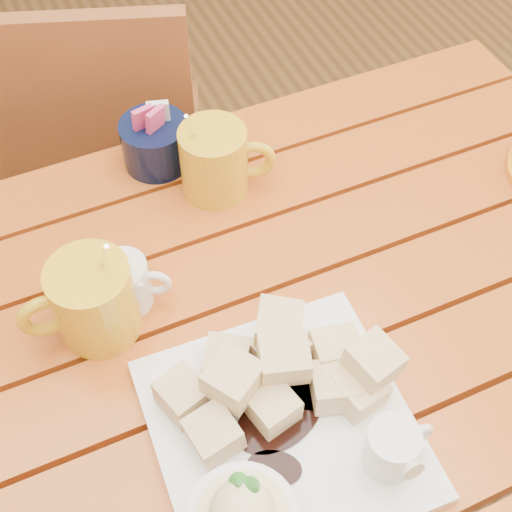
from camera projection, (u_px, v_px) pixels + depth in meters
name	position (u px, v px, depth m)	size (l,w,h in m)	color
table	(258.00, 378.00, 0.96)	(1.20, 0.79, 0.75)	#9F3B14
dessert_plate	(279.00, 435.00, 0.76)	(0.29, 0.29, 0.11)	white
coffee_mug_left	(91.00, 300.00, 0.84)	(0.14, 0.10, 0.17)	gold
coffee_mug_right	(216.00, 160.00, 0.99)	(0.13, 0.09, 0.16)	gold
cream_pitcher	(127.00, 283.00, 0.88)	(0.09, 0.08, 0.08)	white
sugar_caddy	(155.00, 142.00, 1.04)	(0.10, 0.10, 0.11)	black
chair_far	(92.00, 161.00, 1.41)	(0.54, 0.54, 0.90)	brown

